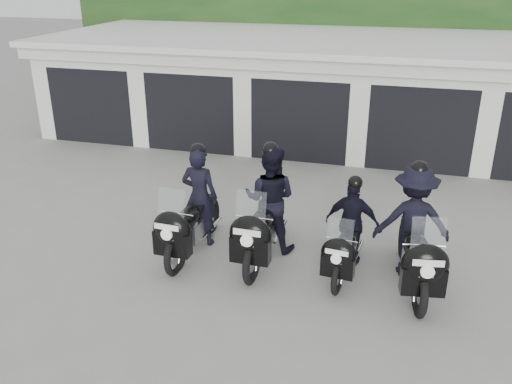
% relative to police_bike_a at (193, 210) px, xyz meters
% --- Properties ---
extents(ground, '(80.00, 80.00, 0.00)m').
position_rel_police_bike_a_xyz_m(ground, '(0.89, -0.05, -0.82)').
color(ground, gray).
rests_on(ground, ground).
extents(garage_block, '(16.40, 6.80, 2.96)m').
position_rel_police_bike_a_xyz_m(garage_block, '(0.89, 8.01, 0.61)').
color(garage_block, silver).
rests_on(garage_block, ground).
extents(background_vegetation, '(20.00, 3.90, 5.80)m').
position_rel_police_bike_a_xyz_m(background_vegetation, '(1.26, 12.87, 1.95)').
color(background_vegetation, '#153312').
rests_on(background_vegetation, ground).
extents(police_bike_a, '(0.76, 2.37, 2.06)m').
position_rel_police_bike_a_xyz_m(police_bike_a, '(0.00, 0.00, 0.00)').
color(police_bike_a, black).
rests_on(police_bike_a, ground).
extents(police_bike_b, '(0.98, 2.48, 2.16)m').
position_rel_police_bike_a_xyz_m(police_bike_b, '(1.33, 0.25, 0.09)').
color(police_bike_b, black).
rests_on(police_bike_b, ground).
extents(police_bike_c, '(1.00, 1.99, 1.74)m').
position_rel_police_bike_a_xyz_m(police_bike_c, '(2.84, 0.11, -0.08)').
color(police_bike_c, black).
rests_on(police_bike_c, ground).
extents(police_bike_d, '(1.36, 2.43, 2.13)m').
position_rel_police_bike_a_xyz_m(police_bike_d, '(3.89, 0.04, 0.09)').
color(police_bike_d, black).
rests_on(police_bike_d, ground).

